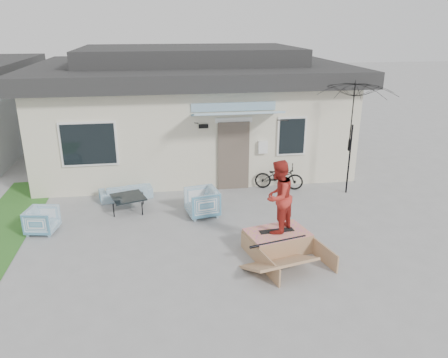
{
  "coord_description": "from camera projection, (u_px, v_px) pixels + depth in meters",
  "views": [
    {
      "loc": [
        -1.21,
        -8.03,
        4.91
      ],
      "look_at": [
        0.3,
        1.8,
        1.3
      ],
      "focal_mm": 35.01,
      "sensor_mm": 36.0,
      "label": 1
    }
  ],
  "objects": [
    {
      "name": "armchair_left",
      "position": [
        42.0,
        219.0,
        10.66
      ],
      "size": [
        0.75,
        0.78,
        0.7
      ],
      "primitive_type": "imported",
      "rotation": [
        0.0,
        0.0,
        1.39
      ],
      "color": "teal",
      "rests_on": "ground"
    },
    {
      "name": "skateboard",
      "position": [
        277.0,
        230.0,
        9.81
      ],
      "size": [
        0.8,
        0.25,
        0.05
      ],
      "primitive_type": "cube",
      "rotation": [
        0.0,
        0.0,
        0.07
      ],
      "color": "black",
      "rests_on": "skate_ramp"
    },
    {
      "name": "ground",
      "position": [
        223.0,
        265.0,
        9.31
      ],
      "size": [
        90.0,
        90.0,
        0.0
      ],
      "primitive_type": "plane",
      "color": "gray",
      "rests_on": "ground"
    },
    {
      "name": "skater",
      "position": [
        278.0,
        195.0,
        9.52
      ],
      "size": [
        1.01,
        1.01,
        1.65
      ],
      "primitive_type": "imported",
      "rotation": [
        0.0,
        0.0,
        3.95
      ],
      "color": "#AD2A22",
      "rests_on": "skateboard"
    },
    {
      "name": "patio_umbrella",
      "position": [
        352.0,
        136.0,
        12.67
      ],
      "size": [
        2.9,
        2.8,
        2.2
      ],
      "color": "black",
      "rests_on": "ground"
    },
    {
      "name": "house",
      "position": [
        190.0,
        106.0,
        16.07
      ],
      "size": [
        10.8,
        8.49,
        4.1
      ],
      "color": "beige",
      "rests_on": "ground"
    },
    {
      "name": "coffee_table",
      "position": [
        129.0,
        203.0,
        11.95
      ],
      "size": [
        1.05,
        1.05,
        0.41
      ],
      "primitive_type": "cube",
      "rotation": [
        0.0,
        0.0,
        0.31
      ],
      "color": "black",
      "rests_on": "ground"
    },
    {
      "name": "armchair_right",
      "position": [
        202.0,
        201.0,
        11.57
      ],
      "size": [
        0.88,
        0.92,
        0.82
      ],
      "primitive_type": "imported",
      "rotation": [
        0.0,
        0.0,
        -1.38
      ],
      "color": "teal",
      "rests_on": "ground"
    },
    {
      "name": "skate_ramp",
      "position": [
        277.0,
        241.0,
        9.86
      ],
      "size": [
        1.73,
        2.06,
        0.45
      ],
      "primitive_type": null,
      "rotation": [
        0.0,
        0.0,
        0.23
      ],
      "color": "#9E7651",
      "rests_on": "ground"
    },
    {
      "name": "loveseat",
      "position": [
        126.0,
        189.0,
        12.74
      ],
      "size": [
        1.56,
        0.74,
        0.59
      ],
      "primitive_type": "imported",
      "rotation": [
        0.0,
        0.0,
        3.35
      ],
      "color": "teal",
      "rests_on": "ground"
    },
    {
      "name": "bicycle",
      "position": [
        279.0,
        174.0,
        13.4
      ],
      "size": [
        1.57,
        0.93,
        0.95
      ],
      "primitive_type": "imported",
      "rotation": [
        0.0,
        0.0,
        1.28
      ],
      "color": "black",
      "rests_on": "ground"
    }
  ]
}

